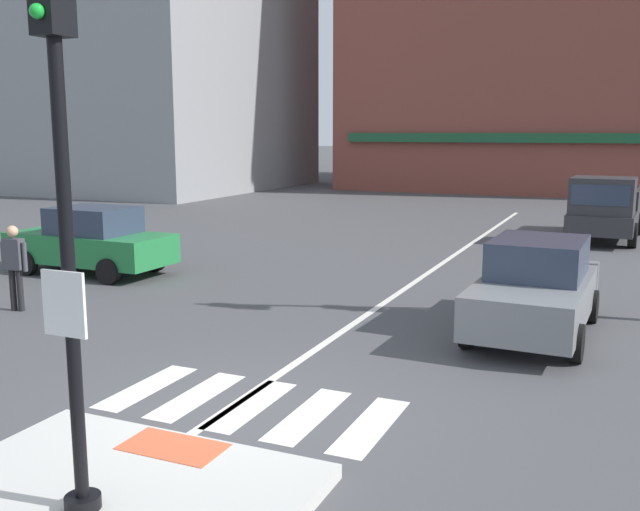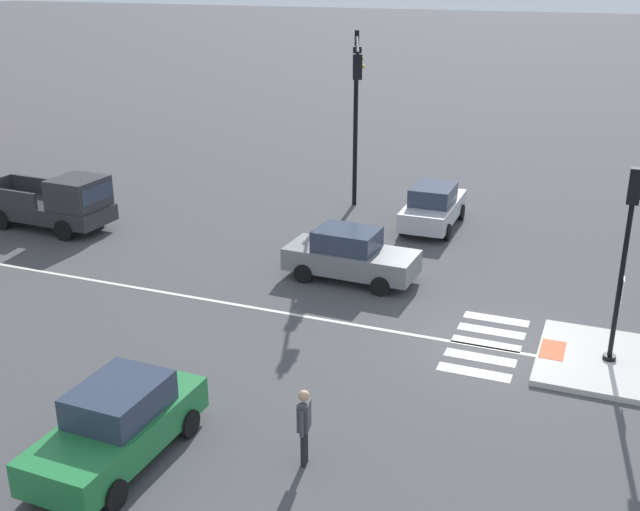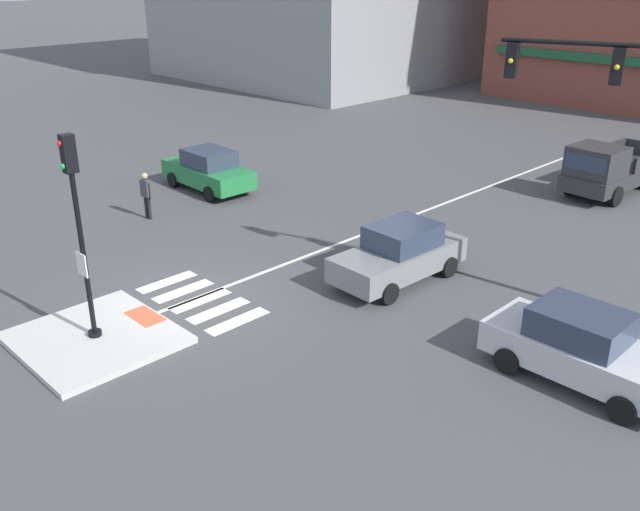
{
  "view_description": "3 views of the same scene",
  "coord_description": "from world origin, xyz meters",
  "px_view_note": "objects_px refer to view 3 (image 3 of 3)",
  "views": [
    {
      "loc": [
        4.26,
        -7.16,
        3.44
      ],
      "look_at": [
        -0.93,
        4.66,
        1.18
      ],
      "focal_mm": 39.95,
      "sensor_mm": 36.0,
      "label": 1
    },
    {
      "loc": [
        -18.46,
        -2.25,
        9.37
      ],
      "look_at": [
        -0.35,
        4.91,
        1.97
      ],
      "focal_mm": 43.4,
      "sensor_mm": 36.0,
      "label": 2
    },
    {
      "loc": [
        14.04,
        -8.91,
        8.41
      ],
      "look_at": [
        1.42,
        3.47,
        0.81
      ],
      "focal_mm": 38.72,
      "sensor_mm": 36.0,
      "label": 3
    }
  ],
  "objects_px": {
    "car_silver_cross_right": "(582,347)",
    "pickup_truck_charcoal_eastbound_distant": "(609,170)",
    "car_green_cross_left": "(208,170)",
    "car_grey_eastbound_mid": "(399,254)",
    "pedestrian_at_curb_left": "(146,192)",
    "signal_pole": "(78,220)"
  },
  "relations": [
    {
      "from": "pedestrian_at_curb_left",
      "to": "signal_pole",
      "type": "bearing_deg",
      "value": -39.99
    },
    {
      "from": "car_green_cross_left",
      "to": "pickup_truck_charcoal_eastbound_distant",
      "type": "xyz_separation_m",
      "value": [
        11.26,
        10.7,
        0.17
      ]
    },
    {
      "from": "car_grey_eastbound_mid",
      "to": "pedestrian_at_curb_left",
      "type": "bearing_deg",
      "value": -165.86
    },
    {
      "from": "car_silver_cross_right",
      "to": "pickup_truck_charcoal_eastbound_distant",
      "type": "xyz_separation_m",
      "value": [
        -5.34,
        13.0,
        0.17
      ]
    },
    {
      "from": "signal_pole",
      "to": "pickup_truck_charcoal_eastbound_distant",
      "type": "height_order",
      "value": "signal_pole"
    },
    {
      "from": "car_silver_cross_right",
      "to": "pickup_truck_charcoal_eastbound_distant",
      "type": "relative_size",
      "value": 0.79
    },
    {
      "from": "car_green_cross_left",
      "to": "pedestrian_at_curb_left",
      "type": "bearing_deg",
      "value": -71.02
    },
    {
      "from": "signal_pole",
      "to": "pickup_truck_charcoal_eastbound_distant",
      "type": "relative_size",
      "value": 0.94
    },
    {
      "from": "signal_pole",
      "to": "pedestrian_at_curb_left",
      "type": "bearing_deg",
      "value": 140.01
    },
    {
      "from": "car_green_cross_left",
      "to": "pedestrian_at_curb_left",
      "type": "relative_size",
      "value": 2.48
    },
    {
      "from": "pickup_truck_charcoal_eastbound_distant",
      "to": "signal_pole",
      "type": "bearing_deg",
      "value": -100.15
    },
    {
      "from": "pickup_truck_charcoal_eastbound_distant",
      "to": "car_silver_cross_right",
      "type": "bearing_deg",
      "value": -67.67
    },
    {
      "from": "car_silver_cross_right",
      "to": "pedestrian_at_curb_left",
      "type": "relative_size",
      "value": 2.46
    },
    {
      "from": "car_grey_eastbound_mid",
      "to": "car_silver_cross_right",
      "type": "height_order",
      "value": "same"
    },
    {
      "from": "car_silver_cross_right",
      "to": "pickup_truck_charcoal_eastbound_distant",
      "type": "distance_m",
      "value": 14.06
    },
    {
      "from": "signal_pole",
      "to": "car_silver_cross_right",
      "type": "bearing_deg",
      "value": 36.97
    },
    {
      "from": "pedestrian_at_curb_left",
      "to": "car_silver_cross_right",
      "type": "bearing_deg",
      "value": 4.43
    },
    {
      "from": "signal_pole",
      "to": "car_silver_cross_right",
      "type": "height_order",
      "value": "signal_pole"
    },
    {
      "from": "car_silver_cross_right",
      "to": "pedestrian_at_curb_left",
      "type": "bearing_deg",
      "value": -175.57
    },
    {
      "from": "signal_pole",
      "to": "car_grey_eastbound_mid",
      "type": "distance_m",
      "value": 8.66
    },
    {
      "from": "car_green_cross_left",
      "to": "pedestrian_at_curb_left",
      "type": "height_order",
      "value": "pedestrian_at_curb_left"
    },
    {
      "from": "car_green_cross_left",
      "to": "car_silver_cross_right",
      "type": "relative_size",
      "value": 1.01
    }
  ]
}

